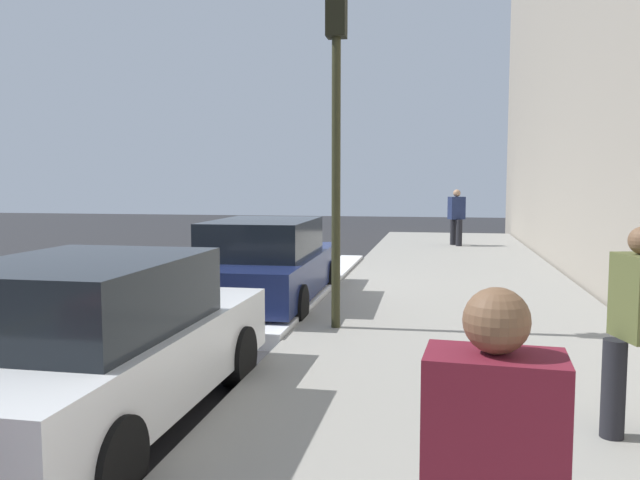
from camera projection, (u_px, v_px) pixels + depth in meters
name	position (u px, v px, depth m)	size (l,w,h in m)	color
ground_plane	(279.00, 296.00, 12.04)	(56.00, 56.00, 0.00)	#28282B
sidewalk	(459.00, 298.00, 11.43)	(28.00, 4.60, 0.15)	gray
lane_stripe_centre	(122.00, 291.00, 12.62)	(28.00, 0.14, 0.01)	gold
snow_bank_curb	(322.00, 287.00, 12.49)	(8.86, 0.56, 0.22)	white
parked_car_white	(94.00, 344.00, 5.49)	(4.22, 1.92, 1.51)	black
parked_car_navy	(266.00, 263.00, 10.92)	(4.75, 1.96, 1.51)	black
pedestrian_olive_coat	(639.00, 326.00, 4.96)	(0.50, 0.54, 1.66)	black
pedestrian_navy_coat	(456.00, 216.00, 20.06)	(0.54, 0.56, 1.75)	black
traffic_light_pole	(336.00, 99.00, 8.55)	(0.35, 0.26, 4.60)	#2D2D19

